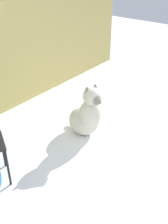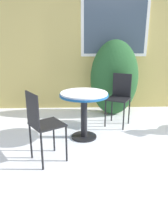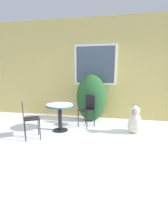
% 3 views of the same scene
% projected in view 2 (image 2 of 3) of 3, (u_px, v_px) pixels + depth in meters
% --- Properties ---
extents(ground_plane, '(16.00, 16.00, 0.00)m').
position_uv_depth(ground_plane, '(134.00, 155.00, 2.95)').
color(ground_plane, white).
extents(house_wall, '(8.00, 0.10, 3.23)m').
position_uv_depth(house_wall, '(113.00, 32.00, 4.52)').
color(house_wall, tan).
rests_on(house_wall, ground_plane).
extents(shrub_left, '(0.95, 0.65, 1.48)m').
position_uv_depth(shrub_left, '(114.00, 78.00, 4.34)').
color(shrub_left, '#235128').
rests_on(shrub_left, ground_plane).
extents(patio_table, '(0.73, 0.73, 0.73)m').
position_uv_depth(patio_table, '(84.00, 103.00, 3.29)').
color(patio_table, black).
rests_on(patio_table, ground_plane).
extents(patio_chair_near_table, '(0.50, 0.50, 0.91)m').
position_uv_depth(patio_chair_near_table, '(119.00, 96.00, 3.86)').
color(patio_chair_near_table, black).
rests_on(patio_chair_near_table, ground_plane).
extents(patio_chair_far_side, '(0.51, 0.51, 0.91)m').
position_uv_depth(patio_chair_far_side, '(42.00, 123.00, 2.63)').
color(patio_chair_far_side, black).
rests_on(patio_chair_far_side, ground_plane).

